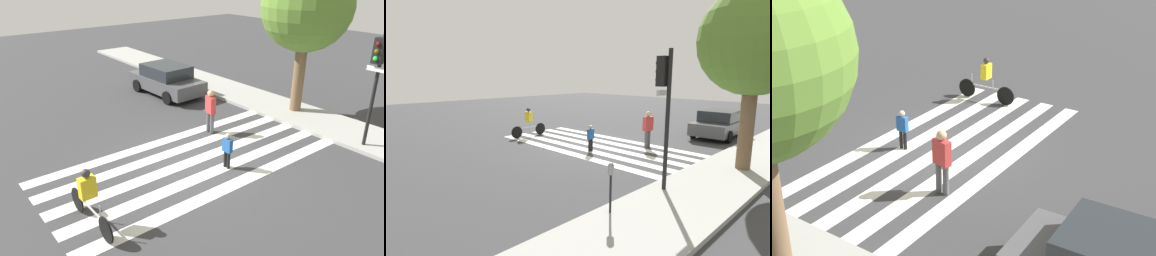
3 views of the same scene
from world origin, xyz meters
TOP-DOWN VIEW (x-y plane):
  - ground_plane at (0.00, 0.00)m, footprint 60.00×60.00m
  - crosswalk_stripes at (-0.00, 0.00)m, footprint 4.30×10.00m
  - pedestrian_adult_blue_shirt at (-1.46, 2.05)m, footprint 0.52×0.32m
  - pedestrian_adult_yellow_jacket at (1.01, 0.64)m, footprint 0.34×0.18m
  - cyclist_far_lane at (1.07, -4.08)m, footprint 2.29×0.40m

SIDE VIEW (x-z plane):
  - ground_plane at x=0.00m, z-range 0.00..0.00m
  - crosswalk_stripes at x=0.00m, z-range 0.00..0.01m
  - pedestrian_adult_yellow_jacket at x=1.01m, z-range 0.08..1.29m
  - cyclist_far_lane at x=1.07m, z-range 0.05..1.68m
  - pedestrian_adult_blue_shirt at x=-1.46m, z-range 0.11..1.86m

